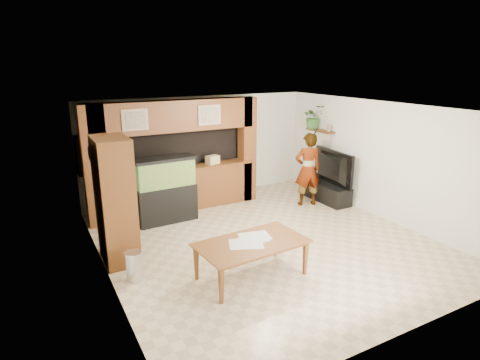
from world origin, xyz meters
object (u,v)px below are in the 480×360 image
aquarium (165,191)px  dining_table (253,260)px  person (308,169)px  pantry_cabinet (115,201)px  television (328,167)px

aquarium → dining_table: (0.44, -3.04, -0.40)m
person → pantry_cabinet: bearing=25.6°
dining_table → television: bearing=30.1°
dining_table → person: bearing=35.5°
pantry_cabinet → dining_table: pantry_cabinet is taller
aquarium → dining_table: 3.10m
person → dining_table: size_ratio=1.01×
aquarium → person: (3.41, -0.60, 0.19)m
person → dining_table: bearing=56.0°
pantry_cabinet → television: bearing=7.7°
aquarium → person: size_ratio=0.81×
pantry_cabinet → dining_table: (1.76, -1.69, -0.80)m
pantry_cabinet → person: (4.73, 0.75, -0.21)m
pantry_cabinet → television: size_ratio=1.49×
aquarium → television: bearing=-11.3°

